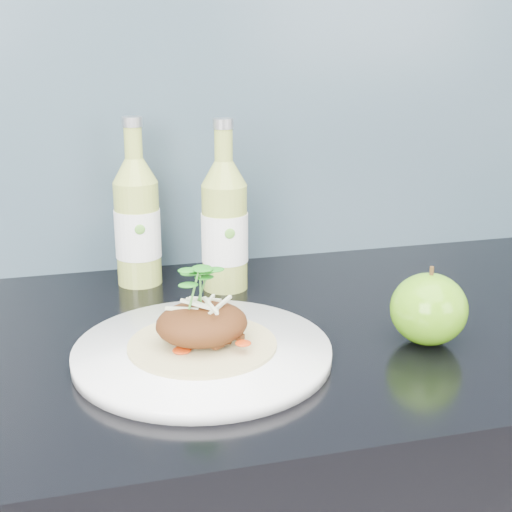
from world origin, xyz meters
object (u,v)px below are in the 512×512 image
at_px(green_apple, 429,309).
at_px(cider_bottle_right, 225,226).
at_px(dinner_plate, 203,352).
at_px(cider_bottle_left, 137,222).

bearing_deg(green_apple, cider_bottle_right, 127.29).
xyz_separation_m(dinner_plate, cider_bottle_right, (0.08, 0.23, 0.09)).
bearing_deg(green_apple, cider_bottle_left, 135.36).
relative_size(dinner_plate, cider_bottle_right, 1.46).
height_order(green_apple, cider_bottle_right, cider_bottle_right).
height_order(dinner_plate, cider_bottle_left, cider_bottle_left).
distance_m(green_apple, cider_bottle_left, 0.44).
relative_size(green_apple, cider_bottle_right, 0.42).
relative_size(dinner_plate, green_apple, 3.47).
height_order(cider_bottle_left, cider_bottle_right, same).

